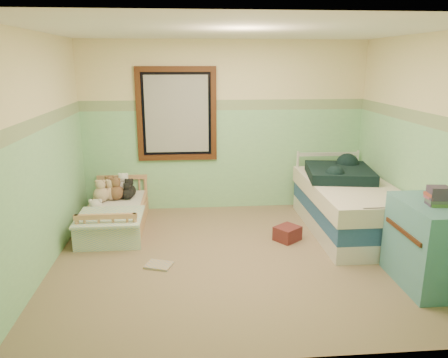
{
  "coord_description": "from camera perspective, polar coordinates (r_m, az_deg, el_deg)",
  "views": [
    {
      "loc": [
        -0.55,
        -4.56,
        2.2
      ],
      "look_at": [
        -0.13,
        0.35,
        0.85
      ],
      "focal_mm": 34.52,
      "sensor_mm": 36.0,
      "label": 1
    }
  ],
  "objects": [
    {
      "name": "plush_floor_tan",
      "position": [
        5.99,
        -15.32,
        -5.59
      ],
      "size": [
        0.22,
        0.22,
        0.22
      ],
      "primitive_type": "sphere",
      "color": "#CAAA8A",
      "rests_on": "floor"
    },
    {
      "name": "extra_plush_1",
      "position": [
        6.23,
        -14.09,
        -1.73
      ],
      "size": [
        0.21,
        0.21,
        0.21
      ],
      "primitive_type": "sphere",
      "color": "brown",
      "rests_on": "toddler_mattress"
    },
    {
      "name": "red_pillow",
      "position": [
        5.55,
        8.39,
        -7.14
      ],
      "size": [
        0.38,
        0.38,
        0.18
      ],
      "primitive_type": "cube",
      "rotation": [
        0.0,
        0.0,
        0.67
      ],
      "color": "maroon",
      "rests_on": "floor"
    },
    {
      "name": "wall_right",
      "position": [
        5.36,
        24.91,
        3.72
      ],
      "size": [
        0.04,
        3.6,
        2.5
      ],
      "primitive_type": "cube",
      "color": "beige",
      "rests_on": "floor"
    },
    {
      "name": "wainscot_mint",
      "position": [
        6.53,
        0.06,
        2.54
      ],
      "size": [
        4.2,
        0.01,
        1.5
      ],
      "primitive_type": "cube",
      "color": "#80C28B",
      "rests_on": "floor"
    },
    {
      "name": "toddler_mattress",
      "position": [
        6.02,
        -14.13,
        -4.02
      ],
      "size": [
        0.68,
        1.41,
        0.12
      ],
      "primitive_type": "cube",
      "color": "silver",
      "rests_on": "toddler_bed_frame"
    },
    {
      "name": "plush_bed_brown",
      "position": [
        6.46,
        -14.86,
        -1.22
      ],
      "size": [
        0.2,
        0.2,
        0.2
      ],
      "primitive_type": "sphere",
      "color": "brown",
      "rests_on": "toddler_mattress"
    },
    {
      "name": "toddler_bed_frame",
      "position": [
        6.07,
        -14.04,
        -5.4
      ],
      "size": [
        0.74,
        1.48,
        0.19
      ],
      "primitive_type": "cube",
      "color": "tan",
      "rests_on": "floor"
    },
    {
      "name": "plush_bed_dark",
      "position": [
        6.22,
        -12.64,
        -1.92
      ],
      "size": [
        0.16,
        0.16,
        0.16
      ],
      "primitive_type": "sphere",
      "color": "black",
      "rests_on": "toddler_mattress"
    },
    {
      "name": "extra_plush_3",
      "position": [
        6.31,
        -12.4,
        -1.54
      ],
      "size": [
        0.19,
        0.19,
        0.19
      ],
      "primitive_type": "sphere",
      "color": "black",
      "rests_on": "toddler_mattress"
    },
    {
      "name": "extra_plush_4",
      "position": [
        6.4,
        -13.92,
        -1.45
      ],
      "size": [
        0.18,
        0.18,
        0.18
      ],
      "primitive_type": "sphere",
      "color": "silver",
      "rests_on": "toddler_mattress"
    },
    {
      "name": "twin_bed_frame",
      "position": [
        6.0,
        16.02,
        -5.65
      ],
      "size": [
        0.98,
        1.97,
        0.22
      ],
      "primitive_type": "cube",
      "color": "silver",
      "rests_on": "floor"
    },
    {
      "name": "plush_floor_cream",
      "position": [
        6.12,
        -16.51,
        -4.98
      ],
      "size": [
        0.28,
        0.28,
        0.28
      ],
      "primitive_type": "sphere",
      "color": "silver",
      "rests_on": "floor"
    },
    {
      "name": "dresser",
      "position": [
        4.79,
        25.41,
        -7.83
      ],
      "size": [
        0.54,
        0.87,
        0.87
      ],
      "primitive_type": "cube",
      "color": "teal",
      "rests_on": "floor"
    },
    {
      "name": "extra_plush_2",
      "position": [
        6.29,
        -14.5,
        -1.87
      ],
      "size": [
        0.16,
        0.16,
        0.16
      ],
      "primitive_type": "sphere",
      "color": "#CAAA8A",
      "rests_on": "toddler_mattress"
    },
    {
      "name": "twin_boxspring",
      "position": [
        5.92,
        16.18,
        -3.66
      ],
      "size": [
        0.98,
        1.97,
        0.22
      ],
      "primitive_type": "cube",
      "color": "navy",
      "rests_on": "twin_bed_frame"
    },
    {
      "name": "teal_blanket",
      "position": [
        6.06,
        15.02,
        0.81
      ],
      "size": [
        0.96,
        1.0,
        0.14
      ],
      "primitive_type": "cube",
      "rotation": [
        0.0,
        0.0,
        -0.16
      ],
      "color": "black",
      "rests_on": "twin_mattress"
    },
    {
      "name": "plush_bed_tan",
      "position": [
        6.25,
        -14.74,
        -1.79
      ],
      "size": [
        0.2,
        0.2,
        0.2
      ],
      "primitive_type": "sphere",
      "color": "#CAAA8A",
      "rests_on": "toddler_mattress"
    },
    {
      "name": "ceiling",
      "position": [
        4.6,
        2.1,
        19.23
      ],
      "size": [
        4.2,
        3.6,
        0.02
      ],
      "primitive_type": "cube",
      "color": "white",
      "rests_on": "wall_back"
    },
    {
      "name": "book_stack",
      "position": [
        4.58,
        26.5,
        -2.02
      ],
      "size": [
        0.2,
        0.16,
        0.18
      ],
      "primitive_type": "cube",
      "rotation": [
        0.0,
        0.0,
        -0.11
      ],
      "color": "#4E2E2A",
      "rests_on": "dresser"
    },
    {
      "name": "twin_mattress",
      "position": [
        5.86,
        16.34,
        -1.62
      ],
      "size": [
        1.02,
        2.0,
        0.22
      ],
      "primitive_type": "cube",
      "color": "beige",
      "rests_on": "twin_boxspring"
    },
    {
      "name": "extra_plush_0",
      "position": [
        6.19,
        -15.96,
        -1.98
      ],
      "size": [
        0.21,
        0.21,
        0.21
      ],
      "primitive_type": "sphere",
      "color": "#CAAA8A",
      "rests_on": "toddler_mattress"
    },
    {
      "name": "patchwork_quilt",
      "position": [
        5.57,
        -14.9,
        -4.85
      ],
      "size": [
        0.8,
        0.74,
        0.03
      ],
      "primitive_type": "cube",
      "color": "#85B6D2",
      "rests_on": "toddler_mattress"
    },
    {
      "name": "wall_front",
      "position": [
        2.97,
        6.06,
        -3.39
      ],
      "size": [
        4.2,
        0.04,
        2.5
      ],
      "primitive_type": "cube",
      "color": "beige",
      "rests_on": "floor"
    },
    {
      "name": "plush_bed_white",
      "position": [
        6.43,
        -13.12,
        -1.1
      ],
      "size": [
        0.22,
        0.22,
        0.22
      ],
      "primitive_type": "sphere",
      "color": "white",
      "rests_on": "toddler_mattress"
    },
    {
      "name": "wall_left",
      "position": [
        4.91,
        -23.24,
        2.95
      ],
      "size": [
        0.04,
        3.6,
        2.5
      ],
      "primitive_type": "cube",
      "color": "beige",
      "rests_on": "floor"
    },
    {
      "name": "wall_back",
      "position": [
        6.45,
        0.05,
        6.91
      ],
      "size": [
        4.2,
        0.04,
        2.5
      ],
      "primitive_type": "cube",
      "color": "beige",
      "rests_on": "floor"
    },
    {
      "name": "floor_book",
      "position": [
        4.92,
        -8.63,
        -11.23
      ],
      "size": [
        0.34,
        0.3,
        0.03
      ],
      "primitive_type": "cube",
      "rotation": [
        0.0,
        0.0,
        -0.35
      ],
      "color": "gold",
      "rests_on": "floor"
    },
    {
      "name": "floor",
      "position": [
        5.09,
        1.82,
        -10.34
      ],
      "size": [
        4.2,
        3.6,
        0.02
      ],
      "primitive_type": "cube",
      "color": "#776751",
      "rests_on": "ground"
    },
    {
      "name": "window_blinds",
      "position": [
        6.37,
        -6.28,
        8.53
      ],
      "size": [
        0.92,
        0.01,
        1.12
      ],
      "primitive_type": "cube",
      "color": "#BCBCB8",
      "rests_on": "window_frame"
    },
    {
      "name": "border_strip",
      "position": [
        6.4,
        0.06,
        9.77
      ],
      "size": [
        4.2,
        0.01,
        0.15
      ],
      "primitive_type": "cube",
      "color": "#3A643D",
      "rests_on": "wall_back"
    },
    {
      "name": "window_frame",
      "position": [
        6.36,
        -6.29,
        8.52
      ],
      "size": [
        1.16,
        0.06,
        1.36
      ],
      "primitive_type": "cube",
      "color": "#451C0E",
      "rests_on": "wall_back"
    }
  ]
}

